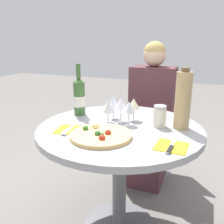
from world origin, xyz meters
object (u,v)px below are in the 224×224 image
Objects in this scene: chair_behind_diner at (153,123)px; pizza_large at (101,135)px; dining_table at (120,148)px; wine_bottle at (79,97)px; tall_carafe at (183,100)px; seated_diner at (149,120)px.

chair_behind_diner reaches higher than pizza_large.
dining_table is 0.24m from pizza_large.
chair_behind_diner is 0.91m from wine_bottle.
dining_table is 1.03× the size of chair_behind_diner.
tall_carafe is at bearing 38.02° from pizza_large.
chair_behind_diner is at bearing 88.94° from dining_table.
seated_diner is 0.77m from tall_carafe.
pizza_large is (-0.04, -0.19, 0.15)m from dining_table.
dining_table is at bearing -162.55° from tall_carafe.
seated_diner reaches higher than tall_carafe.
seated_diner is 3.62× the size of pizza_large.
chair_behind_diner is 0.79× the size of seated_diner.
dining_table is 0.88m from chair_behind_diner.
tall_carafe is (0.68, -0.02, 0.04)m from wine_bottle.
seated_diner is at bearing 117.76° from tall_carafe.
pizza_large reaches higher than dining_table.
pizza_large is at bearing 86.50° from seated_diner.
chair_behind_diner is at bearing 87.01° from pizza_large.
pizza_large is 0.96× the size of wine_bottle.
wine_bottle is (-0.35, -0.75, 0.38)m from chair_behind_diner.
tall_carafe is at bearing 112.75° from chair_behind_diner.
seated_diner is at bearing 86.50° from pizza_large.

